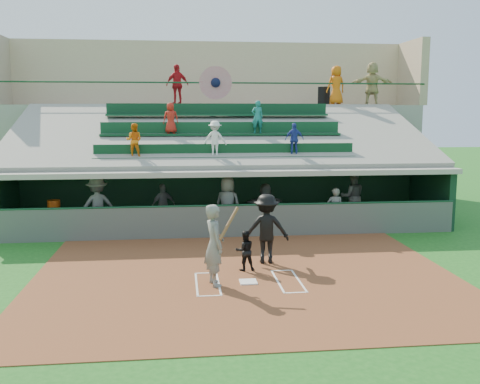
{
  "coord_description": "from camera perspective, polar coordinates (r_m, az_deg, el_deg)",
  "views": [
    {
      "loc": [
        -1.64,
        -12.86,
        4.26
      ],
      "look_at": [
        0.18,
        3.5,
        1.8
      ],
      "focal_mm": 40.0,
      "sensor_mm": 36.0,
      "label": 1
    }
  ],
  "objects": [
    {
      "name": "dugout_player_d",
      "position": [
        20.19,
        2.7,
        -1.29
      ],
      "size": [
        1.53,
        0.71,
        1.58
      ],
      "primitive_type": "imported",
      "rotation": [
        0.0,
        0.0,
        3.32
      ],
      "color": "#545651",
      "rests_on": "dugout_floor"
    },
    {
      "name": "white_table",
      "position": [
        20.04,
        -19.02,
        -3.08
      ],
      "size": [
        0.98,
        0.85,
        0.72
      ],
      "primitive_type": "cube",
      "rotation": [
        0.0,
        0.0,
        0.31
      ],
      "color": "silver",
      "rests_on": "dugout_floor"
    },
    {
      "name": "trash_bin",
      "position": [
        26.99,
        8.94,
        10.07
      ],
      "size": [
        0.6,
        0.6,
        0.9
      ],
      "primitive_type": "cylinder",
      "color": "black",
      "rests_on": "concourse_slab"
    },
    {
      "name": "dugout_player_f",
      "position": [
        21.23,
        11.9,
        -0.48
      ],
      "size": [
        1.01,
        0.82,
        1.95
      ],
      "primitive_type": "imported",
      "rotation": [
        0.0,
        0.0,
        3.05
      ],
      "color": "#555853",
      "rests_on": "dugout_floor"
    },
    {
      "name": "concourse_staff_c",
      "position": [
        26.72,
        13.91,
        11.16
      ],
      "size": [
        1.98,
        1.08,
        2.03
      ],
      "primitive_type": "imported",
      "rotation": [
        0.0,
        0.0,
        2.87
      ],
      "color": "tan",
      "rests_on": "concourse_slab"
    },
    {
      "name": "catcher",
      "position": [
        14.5,
        0.51,
        -6.27
      ],
      "size": [
        0.58,
        0.48,
        1.09
      ],
      "primitive_type": "imported",
      "rotation": [
        0.0,
        0.0,
        3.27
      ],
      "color": "black",
      "rests_on": "dirt_slab"
    },
    {
      "name": "concourse_slab",
      "position": [
        26.49,
        -2.79,
        4.24
      ],
      "size": [
        20.0,
        3.0,
        4.6
      ],
      "primitive_type": "cube",
      "color": "gray",
      "rests_on": "ground"
    },
    {
      "name": "dugout_floor",
      "position": [
        20.13,
        -1.54,
        -3.66
      ],
      "size": [
        16.0,
        3.5,
        0.04
      ],
      "primitive_type": "cube",
      "color": "gray",
      "rests_on": "ground"
    },
    {
      "name": "dugout_player_c",
      "position": [
        19.08,
        -1.32,
        -1.31
      ],
      "size": [
        1.13,
        0.99,
        1.95
      ],
      "primitive_type": "imported",
      "rotation": [
        0.0,
        0.0,
        2.66
      ],
      "color": "#5C5F5A",
      "rests_on": "dugout_floor"
    },
    {
      "name": "home_plate",
      "position": [
        13.64,
        0.89,
        -9.55
      ],
      "size": [
        0.43,
        0.43,
        0.03
      ],
      "primitive_type": "cube",
      "color": "white",
      "rests_on": "dirt_slab"
    },
    {
      "name": "batter_at_plate",
      "position": [
        13.2,
        -2.75,
        -5.64
      ],
      "size": [
        0.95,
        0.84,
        2.03
      ],
      "color": "#5E615C",
      "rests_on": "dirt_slab"
    },
    {
      "name": "concourse_staff_b",
      "position": [
        26.04,
        10.2,
        11.13
      ],
      "size": [
        0.99,
        0.74,
        1.83
      ],
      "primitive_type": "imported",
      "rotation": [
        0.0,
        0.0,
        3.33
      ],
      "color": "#C75B0B",
      "rests_on": "concourse_slab"
    },
    {
      "name": "dugout_bench",
      "position": [
        21.3,
        -2.12,
        -2.33
      ],
      "size": [
        14.12,
        5.33,
        0.44
      ],
      "primitive_type": "cube",
      "rotation": [
        0.0,
        0.0,
        -0.34
      ],
      "color": "brown",
      "rests_on": "dugout_floor"
    },
    {
      "name": "water_cooler",
      "position": [
        19.92,
        -19.23,
        -1.45
      ],
      "size": [
        0.44,
        0.44,
        0.44
      ],
      "primitive_type": "cylinder",
      "color": "#CE470C",
      "rests_on": "white_table"
    },
    {
      "name": "batters_box_chalk",
      "position": [
        13.64,
        0.89,
        -9.6
      ],
      "size": [
        2.65,
        1.85,
        0.01
      ],
      "color": "white",
      "rests_on": "dirt_slab"
    },
    {
      "name": "grandstand",
      "position": [
        23.52,
        -2.34,
        3.61
      ],
      "size": [
        20.4,
        10.4,
        7.8
      ],
      "color": "#535953",
      "rests_on": "ground"
    },
    {
      "name": "dugout_player_e",
      "position": [
        19.28,
        10.09,
        -1.87
      ],
      "size": [
        0.63,
        0.46,
        1.59
      ],
      "primitive_type": "imported",
      "rotation": [
        0.0,
        0.0,
        2.99
      ],
      "color": "#565954",
      "rests_on": "dugout_floor"
    },
    {
      "name": "home_umpire",
      "position": [
        15.16,
        2.83,
        -3.91
      ],
      "size": [
        1.34,
        0.86,
        1.97
      ],
      "primitive_type": "imported",
      "rotation": [
        0.0,
        0.0,
        3.04
      ],
      "color": "black",
      "rests_on": "dirt_slab"
    },
    {
      "name": "concourse_staff_a",
      "position": [
        25.54,
        -6.69,
        11.3
      ],
      "size": [
        1.19,
        0.83,
        1.87
      ],
      "primitive_type": "imported",
      "rotation": [
        0.0,
        0.0,
        3.52
      ],
      "color": "#B5141A",
      "rests_on": "concourse_slab"
    },
    {
      "name": "ground",
      "position": [
        13.65,
        0.88,
        -9.69
      ],
      "size": [
        100.0,
        100.0,
        0.0
      ],
      "primitive_type": "plane",
      "color": "#1A5818",
      "rests_on": "ground"
    },
    {
      "name": "dugout_player_b",
      "position": [
        20.05,
        -8.19,
        -1.41
      ],
      "size": [
        1.02,
        0.77,
        1.6
      ],
      "primitive_type": "imported",
      "rotation": [
        0.0,
        0.0,
        3.61
      ],
      "color": "#585A55",
      "rests_on": "dugout_floor"
    },
    {
      "name": "dugout_player_a",
      "position": [
        19.3,
        -14.97,
        -1.41
      ],
      "size": [
        1.46,
        1.12,
        1.99
      ],
      "primitive_type": "imported",
      "rotation": [
        0.0,
        0.0,
        3.47
      ],
      "color": "#565954",
      "rests_on": "dugout_floor"
    },
    {
      "name": "dirt_slab",
      "position": [
        14.12,
        0.63,
        -9.02
      ],
      "size": [
        11.0,
        9.0,
        0.02
      ],
      "primitive_type": "cube",
      "color": "brown",
      "rests_on": "ground"
    }
  ]
}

